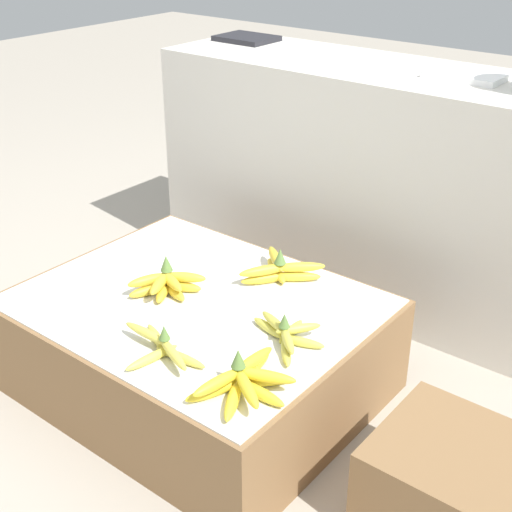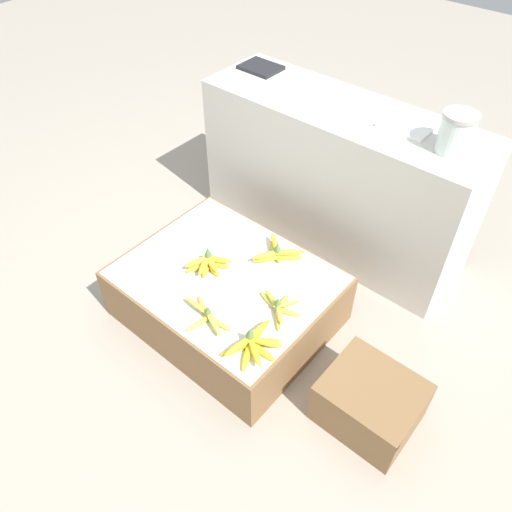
# 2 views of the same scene
# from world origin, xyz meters

# --- Properties ---
(ground_plane) EXTENTS (10.00, 10.00, 0.00)m
(ground_plane) POSITION_xyz_m (0.00, 0.00, 0.00)
(ground_plane) COLOR #A89E8E
(display_platform) EXTENTS (0.91, 0.73, 0.28)m
(display_platform) POSITION_xyz_m (0.00, 0.00, 0.14)
(display_platform) COLOR olive
(display_platform) RESTS_ON ground_plane
(back_vendor_table) EXTENTS (1.41, 0.45, 0.77)m
(back_vendor_table) POSITION_xyz_m (0.02, 0.81, 0.38)
(back_vendor_table) COLOR beige
(back_vendor_table) RESTS_ON ground_plane
(wooden_crate) EXTENTS (0.36, 0.32, 0.22)m
(wooden_crate) POSITION_xyz_m (0.78, -0.03, 0.11)
(wooden_crate) COLOR olive
(wooden_crate) RESTS_ON ground_plane
(banana_bunch_front_midright) EXTENTS (0.25, 0.18, 0.08)m
(banana_bunch_front_midright) POSITION_xyz_m (0.11, -0.23, 0.30)
(banana_bunch_front_midright) COLOR #DBCC4C
(banana_bunch_front_midright) RESTS_ON display_platform
(banana_bunch_front_right) EXTENTS (0.19, 0.25, 0.10)m
(banana_bunch_front_right) POSITION_xyz_m (0.34, -0.22, 0.31)
(banana_bunch_front_right) COLOR yellow
(banana_bunch_front_right) RESTS_ON display_platform
(banana_bunch_middle_midleft) EXTENTS (0.16, 0.18, 0.10)m
(banana_bunch_middle_midleft) POSITION_xyz_m (-0.09, -0.02, 0.31)
(banana_bunch_middle_midleft) COLOR gold
(banana_bunch_middle_midleft) RESTS_ON display_platform
(banana_bunch_middle_right) EXTENTS (0.21, 0.18, 0.08)m
(banana_bunch_middle_right) POSITION_xyz_m (0.30, -0.01, 0.31)
(banana_bunch_middle_right) COLOR gold
(banana_bunch_middle_right) RESTS_ON display_platform
(banana_bunch_back_midright) EXTENTS (0.21, 0.20, 0.10)m
(banana_bunch_back_midright) POSITION_xyz_m (0.10, 0.23, 0.31)
(banana_bunch_back_midright) COLOR gold
(banana_bunch_back_midright) RESTS_ON display_platform
(glass_jar) EXTENTS (0.14, 0.14, 0.17)m
(glass_jar) POSITION_xyz_m (0.55, 0.78, 0.85)
(glass_jar) COLOR silver
(glass_jar) RESTS_ON back_vendor_table
(foam_tray_white) EXTENTS (0.22, 0.17, 0.02)m
(foam_tray_white) POSITION_xyz_m (0.33, 0.83, 0.77)
(foam_tray_white) COLOR white
(foam_tray_white) RESTS_ON back_vendor_table
(foam_tray_dark) EXTENTS (0.20, 0.16, 0.02)m
(foam_tray_dark) POSITION_xyz_m (-0.54, 0.88, 0.77)
(foam_tray_dark) COLOR #232328
(foam_tray_dark) RESTS_ON back_vendor_table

